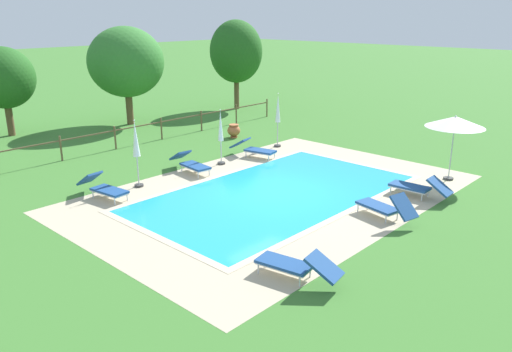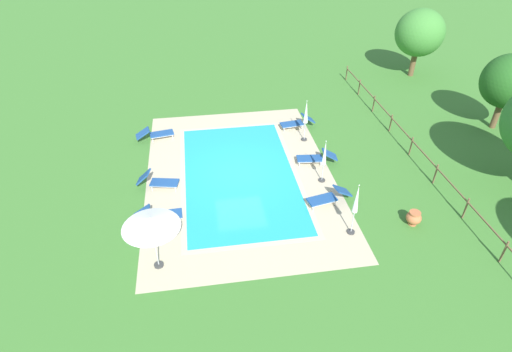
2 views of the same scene
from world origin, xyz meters
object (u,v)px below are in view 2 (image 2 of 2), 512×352
sun_lounger_north_end (159,215)px  patio_umbrella_closed_row_west (306,115)px  patio_umbrella_closed_row_centre (356,203)px  sun_lounger_north_far (328,197)px  patio_umbrella_closed_row_mid_west (324,157)px  patio_umbrella_open_foreground (151,223)px  terracotta_urn_near_fence (414,218)px  tree_west_mid (509,82)px  tree_far_west (420,33)px  sun_lounger_north_mid (296,122)px  sun_lounger_south_mid (156,134)px  sun_lounger_north_near_steps (315,157)px  sun_lounger_south_end (158,181)px

sun_lounger_north_end → patio_umbrella_closed_row_west: patio_umbrella_closed_row_west is taller
patio_umbrella_closed_row_centre → sun_lounger_north_end: bearing=-103.9°
sun_lounger_north_far → patio_umbrella_closed_row_mid_west: 2.00m
patio_umbrella_open_foreground → terracotta_urn_near_fence: bearing=94.0°
patio_umbrella_closed_row_mid_west → tree_west_mid: 12.10m
patio_umbrella_closed_row_centre → tree_far_west: size_ratio=0.52×
sun_lounger_north_mid → sun_lounger_north_far: bearing=-1.9°
sun_lounger_north_far → tree_west_mid: (-5.38, 11.67, 2.49)m
patio_umbrella_closed_row_mid_west → patio_umbrella_closed_row_west: bearing=178.5°
sun_lounger_north_mid → terracotta_urn_near_fence: bearing=18.0°
terracotta_urn_near_fence → patio_umbrella_closed_row_centre: bearing=-87.8°
sun_lounger_north_end → sun_lounger_south_mid: sun_lounger_north_end is taller
sun_lounger_north_end → tree_far_west: size_ratio=0.43×
sun_lounger_north_near_steps → sun_lounger_north_mid: sun_lounger_north_mid is taller
sun_lounger_south_mid → tree_far_west: bearing=110.0°
sun_lounger_north_mid → terracotta_urn_near_fence: 9.42m
sun_lounger_south_end → patio_umbrella_closed_row_west: bearing=112.6°
sun_lounger_south_mid → patio_umbrella_closed_row_mid_west: 9.67m
sun_lounger_north_near_steps → tree_west_mid: bearing=100.6°
sun_lounger_south_end → sun_lounger_north_far: bearing=72.6°
sun_lounger_south_mid → patio_umbrella_closed_row_mid_west: patio_umbrella_closed_row_mid_west is taller
patio_umbrella_closed_row_mid_west → tree_west_mid: size_ratio=0.52×
patio_umbrella_closed_row_west → patio_umbrella_closed_row_mid_west: bearing=-1.5°
sun_lounger_south_end → patio_umbrella_closed_row_centre: 9.12m
patio_umbrella_closed_row_centre → terracotta_urn_near_fence: (-0.11, 2.74, -1.21)m
sun_lounger_north_far → sun_lounger_north_end: sun_lounger_north_end is taller
sun_lounger_south_mid → patio_umbrella_closed_row_west: (1.35, 8.15, 1.21)m
sun_lounger_north_end → patio_umbrella_closed_row_west: bearing=126.4°
sun_lounger_north_near_steps → patio_umbrella_closed_row_centre: bearing=1.0°
sun_lounger_north_far → sun_lounger_north_end: bearing=-89.4°
patio_umbrella_closed_row_west → tree_west_mid: tree_west_mid is taller
tree_far_west → tree_west_mid: tree_far_west is taller
sun_lounger_south_mid → terracotta_urn_near_fence: (8.86, 10.96, -0.00)m
sun_lounger_north_near_steps → sun_lounger_north_far: size_ratio=0.99×
sun_lounger_north_near_steps → sun_lounger_north_far: (3.24, -0.32, 0.00)m
terracotta_urn_near_fence → tree_far_west: size_ratio=0.14×
sun_lounger_north_far → sun_lounger_south_mid: 10.46m
tree_far_west → sun_lounger_north_end: bearing=-52.5°
sun_lounger_north_near_steps → tree_west_mid: size_ratio=0.48×
sun_lounger_north_end → patio_umbrella_closed_row_centre: patio_umbrella_closed_row_centre is taller
patio_umbrella_open_foreground → tree_far_west: bearing=132.3°
patio_umbrella_closed_row_centre → sun_lounger_north_near_steps: bearing=-179.0°
sun_lounger_south_mid → terracotta_urn_near_fence: size_ratio=3.23×
patio_umbrella_open_foreground → patio_umbrella_closed_row_west: bearing=136.9°
patio_umbrella_open_foreground → tree_west_mid: size_ratio=0.55×
sun_lounger_north_end → patio_umbrella_open_foreground: size_ratio=0.85×
terracotta_urn_near_fence → tree_far_west: bearing=154.6°
patio_umbrella_open_foreground → terracotta_urn_near_fence: (-0.74, 10.52, -1.80)m
sun_lounger_north_end → tree_far_west: bearing=127.5°
sun_lounger_north_end → patio_umbrella_closed_row_mid_west: bearing=103.2°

